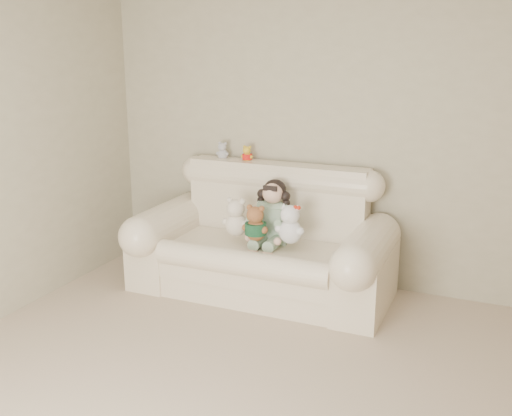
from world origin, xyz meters
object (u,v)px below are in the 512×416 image
object	(u,v)px
white_cat	(290,220)
cream_teddy	(236,213)
seated_child	(273,211)
sofa	(261,233)
brown_teddy	(256,220)

from	to	relation	value
white_cat	cream_teddy	world-z (taller)	white_cat
seated_child	sofa	bearing A→B (deg)	-139.32
seated_child	cream_teddy	bearing A→B (deg)	-152.02
brown_teddy	cream_teddy	bearing A→B (deg)	166.09
brown_teddy	white_cat	bearing A→B (deg)	13.11
brown_teddy	seated_child	bearing A→B (deg)	79.26
brown_teddy	cream_teddy	xyz separation A→B (m)	(-0.19, 0.06, 0.01)
seated_child	white_cat	size ratio (longest dim) A/B	1.43
white_cat	cream_teddy	bearing A→B (deg)	-177.33
white_cat	cream_teddy	size ratio (longest dim) A/B	1.01
sofa	cream_teddy	world-z (taller)	sofa
seated_child	white_cat	bearing A→B (deg)	-46.63
sofa	seated_child	world-z (taller)	sofa
brown_teddy	cream_teddy	distance (m)	0.20
cream_teddy	seated_child	bearing A→B (deg)	17.71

